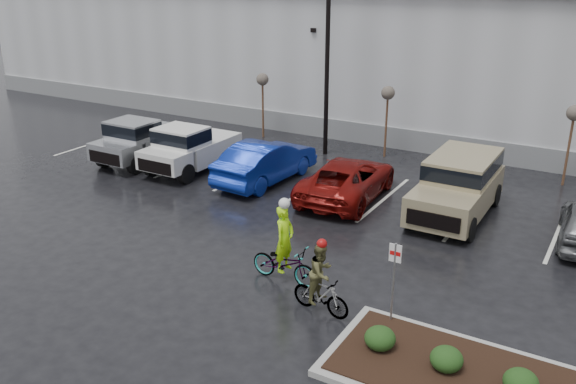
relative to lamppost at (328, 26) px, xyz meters
The scene contains 18 objects.
ground 13.87m from the lamppost, 71.57° to the right, with size 120.00×120.00×0.00m, color black.
warehouse 10.95m from the lamppost, 68.18° to the left, with size 60.50×15.50×7.20m.
wooded_ridge 33.35m from the lamppost, 83.09° to the left, with size 80.00×25.00×6.00m, color #2B441C.
lamppost is the anchor object (origin of this frame).
sapling_west 5.07m from the lamppost, 165.96° to the left, with size 0.60×0.60×3.20m.
sapling_mid 4.00m from the lamppost, 21.80° to the left, with size 0.60×0.60×3.20m.
sapling_east 10.48m from the lamppost, ahead, with size 0.60×0.60×3.20m.
shrub_a 16.15m from the lamppost, 58.39° to the right, with size 0.70×0.70×0.52m, color black.
shrub_b 16.94m from the lamppost, 53.84° to the right, with size 0.70×0.70×0.52m, color black.
shrub_c 17.83m from the lamppost, 49.76° to the right, with size 0.70×0.70×0.52m, color black.
fire_lane_sign 14.78m from the lamppost, 56.54° to the right, with size 0.30×0.05×2.20m.
pickup_silver 9.22m from the lamppost, 143.84° to the right, with size 2.10×5.20×1.96m, color #B1B4B9, non-canonical shape.
pickup_white 7.58m from the lamppost, 130.41° to the right, with size 2.10×5.20×1.96m, color silver, non-canonical shape.
car_blue 6.63m from the lamppost, 94.59° to the right, with size 1.76×5.04×1.66m, color #0D2697.
car_red 7.45m from the lamppost, 54.62° to the right, with size 2.43×5.28×1.47m, color maroon.
suv_tan 9.56m from the lamppost, 30.59° to the right, with size 2.20×5.10×2.06m, color gray, non-canonical shape.
cyclist_hivis 13.02m from the lamppost, 68.27° to the right, with size 2.05×0.78×2.45m.
cyclist_olive 14.42m from the lamppost, 63.44° to the right, with size 1.60×0.79×2.03m.
Camera 1 is at (8.04, -11.96, 8.24)m, focal length 38.00 mm.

